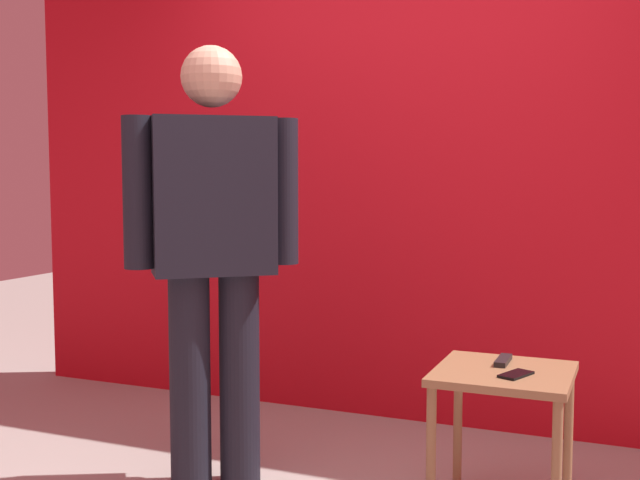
% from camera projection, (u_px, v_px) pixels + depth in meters
% --- Properties ---
extents(back_wall_red, '(4.63, 0.12, 2.93)m').
position_uv_depth(back_wall_red, '(408.00, 142.00, 4.08)').
color(back_wall_red, red).
rests_on(back_wall_red, ground_plane).
extents(standing_person, '(0.63, 0.54, 1.81)m').
position_uv_depth(standing_person, '(213.00, 244.00, 3.18)').
color(standing_person, black).
rests_on(standing_person, ground_plane).
extents(side_table, '(0.50, 0.50, 0.57)m').
position_uv_depth(side_table, '(503.00, 394.00, 2.94)').
color(side_table, olive).
rests_on(side_table, ground_plane).
extents(cell_phone, '(0.12, 0.16, 0.01)m').
position_uv_depth(cell_phone, '(516.00, 374.00, 2.85)').
color(cell_phone, black).
rests_on(cell_phone, side_table).
extents(tv_remote, '(0.04, 0.17, 0.02)m').
position_uv_depth(tv_remote, '(503.00, 360.00, 3.04)').
color(tv_remote, black).
rests_on(tv_remote, side_table).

